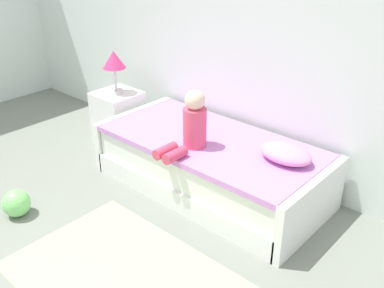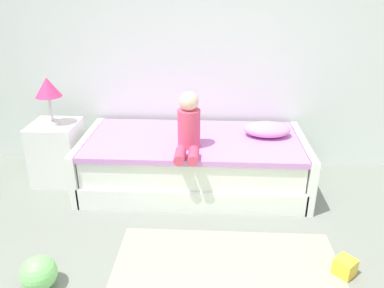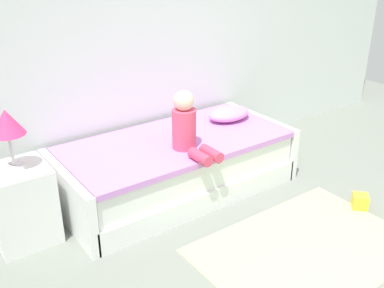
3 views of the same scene
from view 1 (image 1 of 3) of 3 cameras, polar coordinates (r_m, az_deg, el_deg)
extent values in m
cube|color=silver|center=(4.04, 8.18, 15.73)|extent=(7.20, 0.10, 2.90)
cube|color=white|center=(4.06, 2.36, -4.50)|extent=(2.00, 1.00, 0.20)
cube|color=white|center=(3.94, 2.42, -1.71)|extent=(1.94, 0.94, 0.25)
cube|color=#C67FD1|center=(3.88, 2.47, 0.25)|extent=(1.98, 0.98, 0.05)
cube|color=white|center=(4.62, -7.38, 1.50)|extent=(0.07, 1.00, 0.50)
cube|color=white|center=(3.52, 15.40, -7.99)|extent=(0.07, 1.00, 0.50)
cube|color=white|center=(4.86, -9.56, 3.31)|extent=(0.44, 0.44, 0.60)
cylinder|color=silver|center=(4.75, -9.84, 6.80)|extent=(0.15, 0.15, 0.03)
cylinder|color=silver|center=(4.71, -9.97, 8.35)|extent=(0.02, 0.02, 0.24)
cone|color=#E5387A|center=(4.65, -10.18, 10.80)|extent=(0.24, 0.24, 0.18)
cylinder|color=#E04C6B|center=(3.69, 0.37, 2.18)|extent=(0.20, 0.20, 0.34)
sphere|color=beige|center=(3.59, 0.38, 5.76)|extent=(0.17, 0.17, 0.17)
cylinder|color=#D83F60|center=(3.58, -3.48, -0.89)|extent=(0.09, 0.22, 0.09)
cylinder|color=#D83F60|center=(3.51, -2.21, -1.45)|extent=(0.09, 0.22, 0.09)
ellipsoid|color=#EA8CC6|center=(3.57, 12.15, -1.24)|extent=(0.44, 0.30, 0.13)
sphere|color=#7FD872|center=(3.97, -21.95, -7.19)|extent=(0.23, 0.23, 0.23)
cube|color=#B2D189|center=(3.22, -8.96, -16.77)|extent=(1.60, 1.10, 0.01)
camera|label=2|loc=(2.13, -62.64, 3.31)|focal=35.29mm
camera|label=3|loc=(4.18, -54.88, 14.39)|focal=41.82mm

